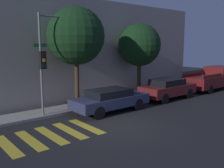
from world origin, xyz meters
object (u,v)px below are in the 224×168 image
object	(u,v)px
pickup_truck	(213,78)
tree_midblock	(139,45)
tree_near_corner	(76,36)
sedan_middle	(168,88)
traffic_light_pole	(47,51)
sedan_near_corner	(110,99)

from	to	relation	value
pickup_truck	tree_midblock	bearing A→B (deg)	165.87
tree_near_corner	tree_midblock	size ratio (longest dim) A/B	1.13
sedan_middle	tree_near_corner	bearing A→B (deg)	163.92
traffic_light_pole	pickup_truck	world-z (taller)	traffic_light_pole
sedan_middle	tree_midblock	world-z (taller)	tree_midblock
sedan_middle	tree_midblock	xyz separation A→B (m)	(-1.06, 1.82, 3.00)
sedan_near_corner	tree_midblock	world-z (taller)	tree_midblock
pickup_truck	tree_near_corner	distance (m)	13.04
sedan_middle	pickup_truck	bearing A→B (deg)	0.00
sedan_middle	pickup_truck	world-z (taller)	pickup_truck
sedan_near_corner	pickup_truck	world-z (taller)	pickup_truck
sedan_near_corner	pickup_truck	size ratio (longest dim) A/B	0.83
traffic_light_pole	sedan_near_corner	distance (m)	4.37
sedan_near_corner	sedan_middle	xyz separation A→B (m)	(5.24, -0.00, 0.05)
sedan_middle	tree_midblock	size ratio (longest dim) A/B	0.83
sedan_near_corner	traffic_light_pole	bearing A→B (deg)	157.99
sedan_near_corner	tree_midblock	distance (m)	5.49
pickup_truck	sedan_near_corner	bearing A→B (deg)	180.00
traffic_light_pole	sedan_middle	xyz separation A→B (m)	(8.38, -1.27, -2.71)
traffic_light_pole	sedan_middle	distance (m)	8.90
sedan_near_corner	pickup_truck	xyz separation A→B (m)	(11.40, -0.00, 0.24)
sedan_middle	traffic_light_pole	bearing A→B (deg)	171.38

